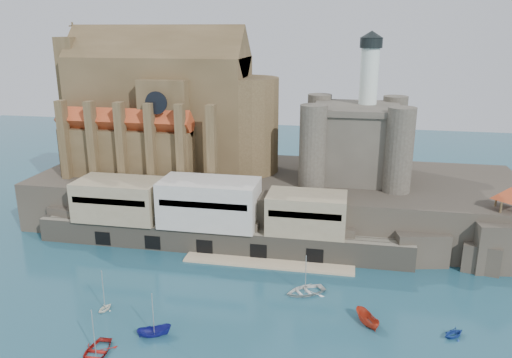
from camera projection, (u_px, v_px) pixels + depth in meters
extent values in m
plane|color=#194353|center=(233.00, 319.00, 70.95)|extent=(300.00, 300.00, 0.00)
cube|color=#2B2620|center=(276.00, 197.00, 107.12)|extent=(100.00, 34.00, 10.00)
cube|color=#2B2620|center=(75.00, 221.00, 99.08)|extent=(9.00, 5.00, 6.00)
cube|color=#2B2620|center=(150.00, 227.00, 96.18)|extent=(9.00, 5.00, 6.00)
cube|color=#2B2620|center=(236.00, 233.00, 93.09)|extent=(9.00, 5.00, 6.00)
cube|color=#2B2620|center=(328.00, 240.00, 90.01)|extent=(9.00, 5.00, 6.00)
cube|color=#2B2620|center=(420.00, 247.00, 87.11)|extent=(9.00, 5.00, 6.00)
cube|color=#6A6454|center=(219.00, 238.00, 92.91)|extent=(70.00, 6.00, 4.50)
cube|color=tan|center=(268.00, 263.00, 87.47)|extent=(30.00, 4.00, 0.40)
cube|color=black|center=(103.00, 238.00, 94.36)|extent=(3.00, 0.40, 2.60)
cube|color=black|center=(153.00, 242.00, 92.55)|extent=(3.00, 0.40, 2.60)
cube|color=black|center=(205.00, 247.00, 90.74)|extent=(3.00, 0.40, 2.60)
cube|color=black|center=(259.00, 251.00, 88.92)|extent=(3.00, 0.40, 2.60)
cube|color=black|center=(315.00, 256.00, 87.11)|extent=(3.00, 0.40, 2.60)
cube|color=gray|center=(119.00, 199.00, 95.75)|extent=(16.00, 9.00, 7.50)
cube|color=beige|center=(210.00, 202.00, 92.34)|extent=(18.00, 9.00, 8.50)
cube|color=gray|center=(306.00, 213.00, 89.29)|extent=(14.00, 8.00, 7.00)
cube|color=#4E3D24|center=(161.00, 113.00, 108.82)|extent=(38.00, 14.00, 24.00)
cube|color=#4E3D24|center=(158.00, 57.00, 105.37)|extent=(38.00, 13.01, 13.01)
cylinder|color=#4E3D24|center=(246.00, 125.00, 105.95)|extent=(14.00, 14.00, 20.00)
cube|color=#4E3D24|center=(179.00, 123.00, 108.67)|extent=(10.00, 20.00, 20.00)
cube|color=#4E3D24|center=(127.00, 153.00, 102.63)|extent=(28.00, 5.00, 10.00)
cube|color=#4E3D24|center=(161.00, 135.00, 120.50)|extent=(28.00, 5.00, 10.00)
cube|color=#AB3C1D|center=(125.00, 122.00, 100.73)|extent=(28.00, 5.66, 5.66)
cube|color=#AB3C1D|center=(160.00, 108.00, 118.60)|extent=(28.00, 5.66, 5.66)
cube|color=#4E3D24|center=(80.00, 102.00, 111.69)|extent=(4.00, 10.00, 28.00)
cylinder|color=black|center=(156.00, 103.00, 95.61)|extent=(4.40, 0.30, 4.40)
cube|color=#4E3D24|center=(65.00, 140.00, 101.12)|extent=(1.60, 2.20, 16.00)
cube|color=#4E3D24|center=(93.00, 141.00, 100.00)|extent=(1.60, 2.20, 16.00)
cube|color=#4E3D24|center=(121.00, 142.00, 98.87)|extent=(1.60, 2.20, 16.00)
cube|color=#4E3D24|center=(151.00, 144.00, 97.75)|extent=(1.60, 2.20, 16.00)
cube|color=#4E3D24|center=(181.00, 145.00, 96.63)|extent=(1.60, 2.20, 16.00)
cube|color=#4E3D24|center=(212.00, 146.00, 95.50)|extent=(1.60, 2.20, 16.00)
cube|color=#454036|center=(355.00, 144.00, 101.71)|extent=(16.00, 16.00, 14.00)
cube|color=#454036|center=(357.00, 108.00, 99.57)|extent=(17.00, 17.00, 1.20)
cylinder|color=#454036|center=(313.00, 147.00, 95.35)|extent=(5.20, 5.20, 16.00)
cylinder|color=#454036|center=(399.00, 150.00, 92.44)|extent=(5.20, 5.20, 16.00)
cylinder|color=#454036|center=(319.00, 131.00, 110.39)|extent=(5.20, 5.20, 16.00)
cylinder|color=#454036|center=(393.00, 133.00, 107.49)|extent=(5.20, 5.20, 16.00)
cylinder|color=silver|center=(369.00, 79.00, 99.48)|extent=(3.60, 3.60, 12.00)
cylinder|color=black|center=(371.00, 43.00, 97.46)|extent=(4.40, 4.40, 2.00)
cone|color=black|center=(372.00, 34.00, 97.00)|extent=(4.60, 4.60, 1.40)
cube|color=#2B2620|center=(503.00, 241.00, 86.53)|extent=(12.00, 10.00, 8.70)
cube|color=#2B2620|center=(481.00, 256.00, 84.97)|extent=(6.00, 5.00, 5.00)
cube|color=#4E3D24|center=(507.00, 216.00, 85.23)|extent=(4.20, 4.20, 0.30)
cylinder|color=#4E3D24|center=(500.00, 211.00, 83.60)|extent=(0.36, 0.36, 3.20)
cylinder|color=#4E3D24|center=(495.00, 205.00, 86.61)|extent=(0.36, 0.36, 3.20)
pyramid|color=#AB3C1D|center=(510.00, 193.00, 84.04)|extent=(6.40, 6.40, 2.20)
imported|color=maroon|center=(96.00, 355.00, 63.16)|extent=(4.38, 1.46, 6.05)
imported|color=navy|center=(154.00, 336.00, 67.06)|extent=(2.31, 2.29, 4.59)
imported|color=white|center=(105.00, 310.00, 73.15)|extent=(2.59, 1.95, 2.67)
imported|color=#BD371D|center=(367.00, 324.00, 69.78)|extent=(2.58, 2.60, 4.93)
imported|color=silver|center=(305.00, 293.00, 77.96)|extent=(3.58, 4.60, 6.43)
imported|color=#1C3E97|center=(453.00, 337.00, 66.86)|extent=(3.13, 3.30, 3.29)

